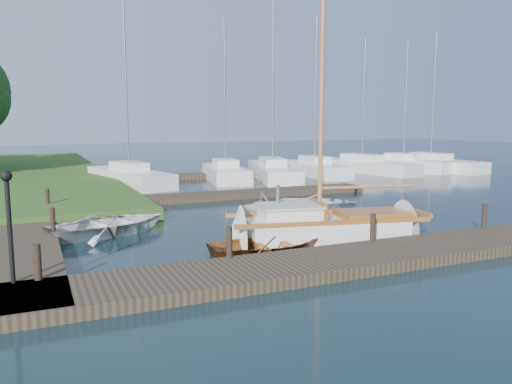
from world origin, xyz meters
name	(u,v)px	position (x,y,z in m)	size (l,w,h in m)	color
ground	(256,224)	(0.00, 0.00, 0.00)	(160.00, 160.00, 0.00)	black
near_dock	(349,260)	(0.00, -6.00, 0.15)	(18.00, 2.20, 0.30)	#30261C
left_dock	(20,228)	(-8.00, 2.00, 0.15)	(2.20, 18.00, 0.30)	#30261C
far_dock	(239,194)	(2.00, 6.50, 0.15)	(14.00, 1.60, 0.30)	#30261C
pontoon	(290,172)	(10.00, 16.00, 0.15)	(30.00, 1.60, 0.30)	#30261C
mooring_post_0	(38,262)	(-7.50, -5.00, 0.70)	(0.16, 0.16, 0.80)	black
mooring_post_1	(229,242)	(-3.00, -5.00, 0.70)	(0.16, 0.16, 0.80)	black
mooring_post_2	(373,227)	(1.50, -5.00, 0.70)	(0.16, 0.16, 0.80)	black
mooring_post_3	(484,216)	(6.00, -5.00, 0.70)	(0.16, 0.16, 0.80)	black
mooring_post_4	(53,220)	(-7.00, 0.00, 0.70)	(0.16, 0.16, 0.80)	black
mooring_post_5	(48,199)	(-7.00, 5.00, 0.70)	(0.16, 0.16, 0.80)	black
lamp_post	(9,211)	(-8.00, -5.00, 1.87)	(0.24, 0.24, 2.44)	black
sailboat	(330,229)	(1.13, -3.29, 0.34)	(7.40, 3.44, 9.83)	silver
dinghy	(268,241)	(-1.42, -4.00, 0.35)	(2.45, 3.43, 0.71)	#8F5E18
tender_a	(110,221)	(-5.18, 0.54, 0.42)	(2.93, 4.10, 0.85)	silver
tender_b	(265,201)	(1.20, 1.78, 0.52)	(1.70, 1.97, 1.04)	silver
tender_c	(318,201)	(3.88, 1.96, 0.36)	(2.45, 3.44, 0.71)	silver
marina_boat_0	(129,175)	(-2.14, 14.09, 0.58)	(4.05, 8.70, 11.99)	silver
marina_boat_2	(225,172)	(4.06, 13.91, 0.57)	(3.53, 7.29, 10.29)	silver
marina_boat_3	(273,170)	(7.47, 13.85, 0.57)	(5.02, 10.27, 11.99)	silver
marina_boat_4	(315,167)	(11.09, 14.33, 0.57)	(2.94, 7.95, 11.10)	silver
marina_boat_5	(362,165)	(15.56, 14.79, 0.56)	(3.88, 9.93, 9.96)	silver
marina_boat_6	(403,164)	(19.22, 14.38, 0.56)	(4.25, 8.05, 10.07)	silver
marina_boat_7	(431,163)	(21.58, 13.91, 0.56)	(3.23, 9.35, 10.71)	silver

